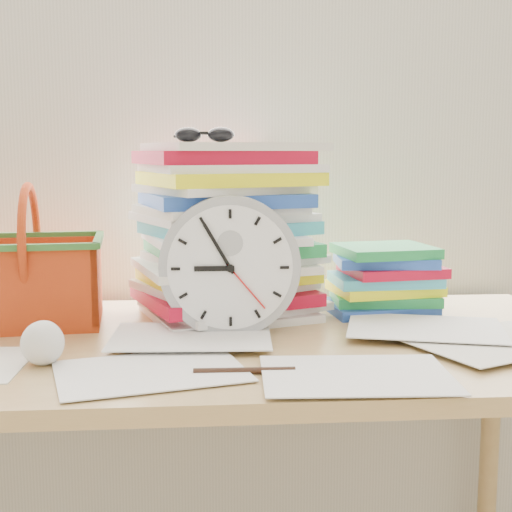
{
  "coord_description": "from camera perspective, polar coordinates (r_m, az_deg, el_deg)",
  "views": [
    {
      "loc": [
        -0.04,
        0.33,
        1.09
      ],
      "look_at": [
        0.06,
        1.6,
        0.9
      ],
      "focal_mm": 50.0,
      "sensor_mm": 36.0,
      "label": 1
    }
  ],
  "objects": [
    {
      "name": "paper_stack",
      "position": [
        1.46,
        -2.19,
        2.03
      ],
      "size": [
        0.43,
        0.4,
        0.35
      ],
      "primitive_type": null,
      "rotation": [
        0.0,
        0.0,
        0.37
      ],
      "color": "white",
      "rests_on": "desk"
    },
    {
      "name": "curtain",
      "position": [
        1.66,
        -3.38,
        15.66
      ],
      "size": [
        2.4,
        0.01,
        2.5
      ],
      "primitive_type": "cube",
      "color": "silver",
      "rests_on": "room_shell"
    },
    {
      "name": "basket",
      "position": [
        1.46,
        -17.59,
        0.02
      ],
      "size": [
        0.29,
        0.24,
        0.27
      ],
      "primitive_type": null,
      "rotation": [
        0.0,
        0.0,
        0.1
      ],
      "color": "#D94615",
      "rests_on": "desk"
    },
    {
      "name": "book_stack",
      "position": [
        1.53,
        10.38,
        -1.82
      ],
      "size": [
        0.25,
        0.2,
        0.14
      ],
      "primitive_type": null,
      "rotation": [
        0.0,
        0.0,
        0.04
      ],
      "color": "white",
      "rests_on": "desk"
    },
    {
      "name": "scattered_papers",
      "position": [
        1.31,
        -2.81,
        -6.3
      ],
      "size": [
        1.26,
        0.42,
        0.02
      ],
      "primitive_type": null,
      "color": "white",
      "rests_on": "desk"
    },
    {
      "name": "pen",
      "position": [
        1.1,
        -0.93,
        -9.16
      ],
      "size": [
        0.16,
        0.01,
        0.01
      ],
      "primitive_type": "cylinder",
      "rotation": [
        0.0,
        1.57,
        -0.02
      ],
      "color": "black",
      "rests_on": "desk"
    },
    {
      "name": "sunglasses",
      "position": [
        1.39,
        -4.14,
        9.65
      ],
      "size": [
        0.15,
        0.13,
        0.03
      ],
      "primitive_type": null,
      "rotation": [
        0.0,
        0.0,
        -0.19
      ],
      "color": "black",
      "rests_on": "paper_stack"
    },
    {
      "name": "desk",
      "position": [
        1.34,
        -2.78,
        -9.66
      ],
      "size": [
        1.4,
        0.7,
        0.75
      ],
      "color": "tan",
      "rests_on": "ground"
    },
    {
      "name": "crumpled_ball",
      "position": [
        1.2,
        -16.73,
        -6.64
      ],
      "size": [
        0.07,
        0.07,
        0.07
      ],
      "primitive_type": "sphere",
      "color": "white",
      "rests_on": "desk"
    },
    {
      "name": "clock",
      "position": [
        1.31,
        -2.13,
        -0.77
      ],
      "size": [
        0.26,
        0.05,
        0.26
      ],
      "primitive_type": "cylinder",
      "rotation": [
        1.57,
        0.0,
        0.0
      ],
      "color": "#A2A4A8",
      "rests_on": "desk"
    }
  ]
}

